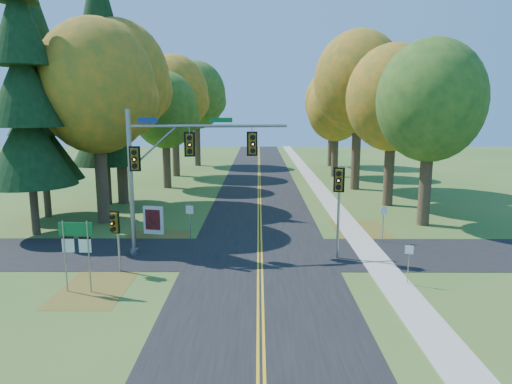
{
  "coord_description": "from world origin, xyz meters",
  "views": [
    {
      "loc": [
        -0.09,
        -22.59,
        7.9
      ],
      "look_at": [
        -0.23,
        3.82,
        3.2
      ],
      "focal_mm": 32.0,
      "sensor_mm": 36.0,
      "label": 1
    }
  ],
  "objects_px": {
    "route_sign_cluster": "(76,242)",
    "info_kiosk": "(153,220)",
    "traffic_mast": "(171,162)",
    "east_signal_pole": "(339,190)"
  },
  "relations": [
    {
      "from": "east_signal_pole",
      "to": "route_sign_cluster",
      "type": "height_order",
      "value": "east_signal_pole"
    },
    {
      "from": "traffic_mast",
      "to": "east_signal_pole",
      "type": "xyz_separation_m",
      "value": [
        8.99,
        -1.04,
        -1.35
      ]
    },
    {
      "from": "route_sign_cluster",
      "to": "info_kiosk",
      "type": "distance_m",
      "value": 9.79
    },
    {
      "from": "route_sign_cluster",
      "to": "info_kiosk",
      "type": "bearing_deg",
      "value": 86.67
    },
    {
      "from": "route_sign_cluster",
      "to": "info_kiosk",
      "type": "height_order",
      "value": "route_sign_cluster"
    },
    {
      "from": "info_kiosk",
      "to": "route_sign_cluster",
      "type": "bearing_deg",
      "value": -83.99
    },
    {
      "from": "traffic_mast",
      "to": "route_sign_cluster",
      "type": "xyz_separation_m",
      "value": [
        -3.18,
        -5.55,
        -2.87
      ]
    },
    {
      "from": "traffic_mast",
      "to": "route_sign_cluster",
      "type": "relative_size",
      "value": 2.7
    },
    {
      "from": "east_signal_pole",
      "to": "traffic_mast",
      "type": "bearing_deg",
      "value": -171.24
    },
    {
      "from": "traffic_mast",
      "to": "route_sign_cluster",
      "type": "bearing_deg",
      "value": -127.93
    }
  ]
}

